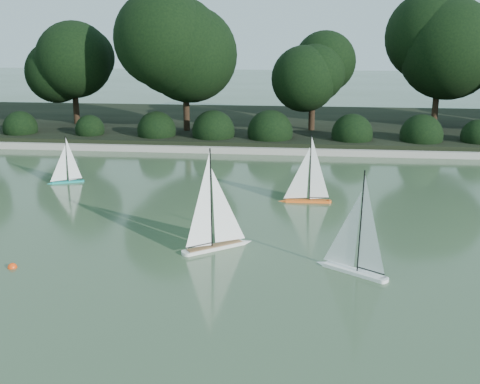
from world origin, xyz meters
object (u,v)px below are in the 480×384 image
at_px(sailboat_white_a, 349,255).
at_px(sailboat_teal, 64,175).
at_px(sailboat_white_b, 220,232).
at_px(sailboat_orange, 303,191).
at_px(race_buoy, 12,268).

xyz_separation_m(sailboat_white_a, sailboat_teal, (-6.35, 4.61, -0.08)).
xyz_separation_m(sailboat_white_a, sailboat_white_b, (-2.10, 0.78, 0.02)).
xyz_separation_m(sailboat_orange, race_buoy, (-4.49, -4.02, -0.24)).
xyz_separation_m(sailboat_white_b, race_buoy, (-3.10, -1.18, -0.28)).
bearing_deg(race_buoy, sailboat_teal, 102.93).
bearing_deg(sailboat_orange, sailboat_teal, 170.13).
bearing_deg(sailboat_teal, sailboat_white_a, -35.95).
relative_size(sailboat_white_b, race_buoy, 12.48).
distance_m(sailboat_white_b, race_buoy, 3.33).
relative_size(sailboat_orange, sailboat_teal, 1.30).
height_order(sailboat_white_a, sailboat_white_b, sailboat_white_b).
xyz_separation_m(sailboat_white_a, race_buoy, (-5.20, -0.40, -0.27)).
bearing_deg(sailboat_teal, sailboat_white_b, -41.95).
bearing_deg(sailboat_orange, race_buoy, -138.16).
bearing_deg(sailboat_orange, sailboat_white_b, -116.12).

